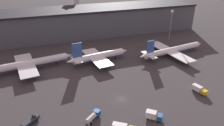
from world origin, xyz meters
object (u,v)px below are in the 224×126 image
(airplane_0, at_px, (29,64))
(airplane_2, at_px, (172,50))
(airplane_1, at_px, (98,56))
(service_vehicle_3, at_px, (93,116))
(service_vehicle_0, at_px, (31,121))
(service_vehicle_1, at_px, (199,89))
(service_vehicle_4, at_px, (153,115))

(airplane_0, relative_size, airplane_2, 0.99)
(airplane_1, bearing_deg, airplane_2, -14.96)
(airplane_0, bearing_deg, service_vehicle_3, -74.22)
(airplane_0, bearing_deg, service_vehicle_0, -97.94)
(service_vehicle_1, distance_m, service_vehicle_4, 28.56)
(service_vehicle_1, relative_size, service_vehicle_3, 1.07)
(airplane_0, height_order, service_vehicle_3, airplane_0)
(airplane_2, bearing_deg, service_vehicle_3, -153.86)
(airplane_0, relative_size, airplane_1, 1.25)
(airplane_0, distance_m, airplane_2, 80.75)
(airplane_0, distance_m, service_vehicle_1, 83.13)
(airplane_2, xyz_separation_m, service_vehicle_3, (-58.26, -41.23, -1.54))
(airplane_2, relative_size, service_vehicle_4, 7.58)
(airplane_0, xyz_separation_m, service_vehicle_3, (22.22, -47.82, -1.91))
(service_vehicle_0, relative_size, service_vehicle_3, 0.98)
(airplane_0, relative_size, service_vehicle_1, 6.50)
(service_vehicle_1, xyz_separation_m, service_vehicle_3, (-47.71, -2.90, -0.15))
(airplane_2, bearing_deg, airplane_1, 165.04)
(service_vehicle_3, xyz_separation_m, service_vehicle_4, (20.77, -6.57, 0.29))
(airplane_0, distance_m, service_vehicle_3, 52.76)
(airplane_1, bearing_deg, airplane_0, 167.55)
(service_vehicle_1, bearing_deg, airplane_0, -139.02)
(airplane_1, height_order, airplane_2, airplane_1)
(service_vehicle_0, distance_m, service_vehicle_4, 43.67)
(service_vehicle_3, bearing_deg, service_vehicle_4, -58.30)
(airplane_0, xyz_separation_m, service_vehicle_4, (42.99, -54.39, -1.62))
(airplane_0, height_order, service_vehicle_1, airplane_0)
(service_vehicle_4, bearing_deg, airplane_1, 136.09)
(airplane_1, relative_size, service_vehicle_3, 5.55)
(service_vehicle_1, relative_size, service_vehicle_4, 1.16)
(service_vehicle_1, bearing_deg, service_vehicle_3, -102.83)
(airplane_2, distance_m, service_vehicle_4, 60.76)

